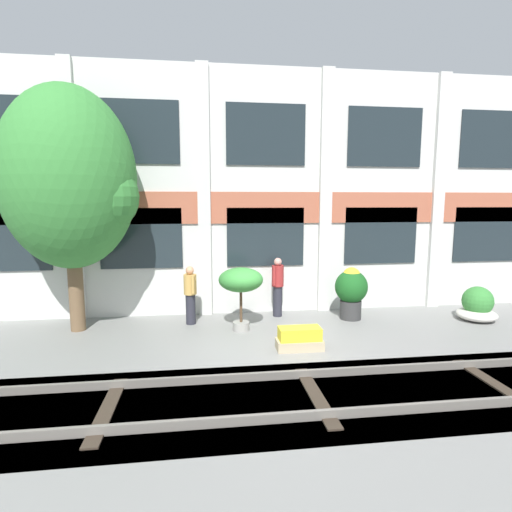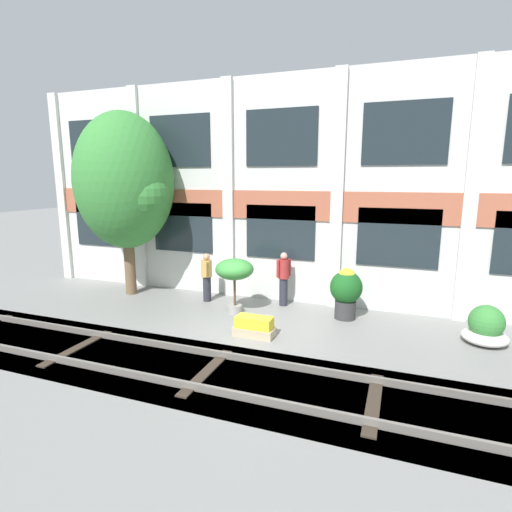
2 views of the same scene
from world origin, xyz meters
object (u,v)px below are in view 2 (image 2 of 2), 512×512
(broadleaf_tree, at_px, (125,184))
(resident_by_doorway, at_px, (284,277))
(potted_plant_tall_urn, at_px, (235,271))
(potted_plant_stone_basin, at_px, (346,290))
(resident_watching_tracks, at_px, (207,276))
(potted_plant_square_trough, at_px, (254,327))
(potted_plant_wide_bowl, at_px, (486,328))

(broadleaf_tree, bearing_deg, resident_by_doorway, 6.30)
(potted_plant_tall_urn, distance_m, potted_plant_stone_basin, 3.24)
(potted_plant_tall_urn, relative_size, resident_by_doorway, 0.96)
(potted_plant_stone_basin, relative_size, resident_watching_tracks, 0.93)
(potted_plant_stone_basin, height_order, resident_by_doorway, resident_by_doorway)
(broadleaf_tree, height_order, potted_plant_stone_basin, broadleaf_tree)
(potted_plant_square_trough, height_order, resident_by_doorway, resident_by_doorway)
(broadleaf_tree, bearing_deg, potted_plant_tall_urn, -7.75)
(potted_plant_wide_bowl, distance_m, resident_by_doorway, 5.56)
(potted_plant_tall_urn, bearing_deg, potted_plant_square_trough, -51.71)
(potted_plant_tall_urn, bearing_deg, potted_plant_stone_basin, 11.15)
(potted_plant_square_trough, bearing_deg, potted_plant_wide_bowl, 15.52)
(potted_plant_square_trough, relative_size, resident_watching_tracks, 0.66)
(broadleaf_tree, xyz_separation_m, resident_watching_tracks, (2.85, 0.16, -2.90))
(potted_plant_tall_urn, height_order, potted_plant_square_trough, potted_plant_tall_urn)
(potted_plant_wide_bowl, bearing_deg, potted_plant_tall_urn, -179.86)
(resident_watching_tracks, bearing_deg, potted_plant_wide_bowl, 153.52)
(potted_plant_stone_basin, distance_m, resident_by_doorway, 2.06)
(potted_plant_tall_urn, bearing_deg, broadleaf_tree, 172.25)
(potted_plant_stone_basin, bearing_deg, broadleaf_tree, -179.55)
(broadleaf_tree, xyz_separation_m, potted_plant_tall_urn, (4.14, -0.56, -2.48))
(potted_plant_stone_basin, bearing_deg, resident_watching_tracks, 178.68)
(potted_plant_tall_urn, distance_m, resident_by_doorway, 1.67)
(broadleaf_tree, height_order, potted_plant_wide_bowl, broadleaf_tree)
(potted_plant_square_trough, bearing_deg, potted_plant_stone_basin, 46.76)
(potted_plant_square_trough, height_order, resident_watching_tracks, resident_watching_tracks)
(broadleaf_tree, distance_m, resident_by_doorway, 6.04)
(potted_plant_stone_basin, bearing_deg, potted_plant_tall_urn, -168.85)
(broadleaf_tree, distance_m, potted_plant_stone_basin, 7.85)
(broadleaf_tree, bearing_deg, potted_plant_wide_bowl, -2.92)
(broadleaf_tree, xyz_separation_m, potted_plant_square_trough, (5.32, -2.05, -3.50))
(potted_plant_stone_basin, height_order, potted_plant_square_trough, potted_plant_stone_basin)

